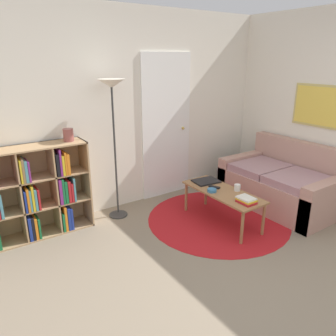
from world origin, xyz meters
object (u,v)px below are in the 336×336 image
couch (283,184)px  coffee_table (223,194)px  cup (237,188)px  vase_on_shelf (68,135)px  bookshelf (33,193)px  laptop (206,181)px  bowl (212,190)px  floor_lamp (112,99)px

couch → coffee_table: size_ratio=1.40×
cup → vase_on_shelf: vase_on_shelf is taller
bookshelf → laptop: 2.12m
vase_on_shelf → bowl: bearing=-33.2°
coffee_table → bowl: bowl is taller
couch → bowl: bearing=173.7°
bookshelf → bowl: 2.08m
floor_lamp → coffee_table: (1.00, -0.90, -1.13)m
coffee_table → laptop: laptop is taller
bookshelf → floor_lamp: floor_lamp is taller
bowl → couch: bearing=-6.3°
floor_lamp → couch: (2.09, -0.97, -1.22)m
cup → couch: bearing=1.0°
laptop → vase_on_shelf: bearing=158.2°
vase_on_shelf → bookshelf: bearing=179.7°
bowl → vase_on_shelf: 1.82m
floor_lamp → cup: bearing=-40.7°
floor_lamp → cup: size_ratio=21.38×
bookshelf → couch: size_ratio=0.76×
couch → cup: 0.96m
bookshelf → coffee_table: 2.23m
laptop → coffee_table: bearing=-95.2°
bookshelf → couch: 3.27m
couch → laptop: 1.15m
laptop → bookshelf: bearing=162.8°
floor_lamp → vase_on_shelf: 0.65m
coffee_table → laptop: 0.36m
floor_lamp → laptop: 1.59m
bookshelf → floor_lamp: 1.40m
couch → bowl: (-1.22, 0.13, 0.15)m
couch → cup: size_ratio=18.86×
coffee_table → vase_on_shelf: size_ratio=7.54×
couch → vase_on_shelf: bearing=158.1°
couch → bookshelf: bearing=161.1°
floor_lamp → couch: floor_lamp is taller
laptop → vase_on_shelf: 1.82m
coffee_table → cup: (0.15, -0.09, 0.09)m
bowl → vase_on_shelf: bearing=146.8°
cup → vase_on_shelf: 2.11m
bookshelf → vase_on_shelf: (0.46, -0.00, 0.61)m
bookshelf → vase_on_shelf: bearing=-0.3°
couch → cup: couch is taller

